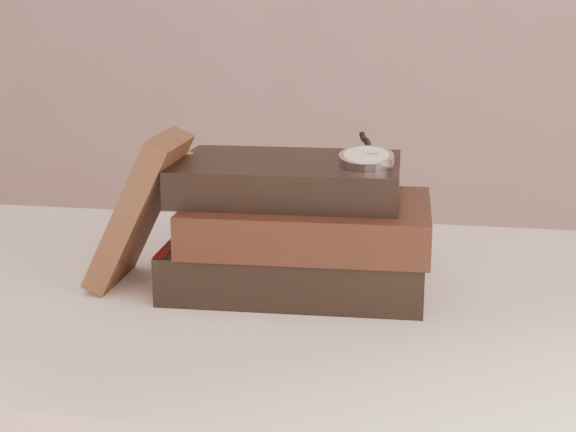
# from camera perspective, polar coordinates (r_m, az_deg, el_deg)

# --- Properties ---
(table) EXTENTS (1.00, 0.60, 0.75)m
(table) POSITION_cam_1_polar(r_m,az_deg,el_deg) (0.96, -5.46, -9.83)
(table) COLOR silver
(table) RESTS_ON ground
(book_stack) EXTENTS (0.28, 0.20, 0.13)m
(book_stack) POSITION_cam_1_polar(r_m,az_deg,el_deg) (0.91, 0.72, -0.81)
(book_stack) COLOR black
(book_stack) RESTS_ON table
(journal) EXTENTS (0.10, 0.11, 0.16)m
(journal) POSITION_cam_1_polar(r_m,az_deg,el_deg) (0.92, -9.80, 0.44)
(journal) COLOR #3A2316
(journal) RESTS_ON table
(pocket_watch) EXTENTS (0.06, 0.16, 0.02)m
(pocket_watch) POSITION_cam_1_polar(r_m,az_deg,el_deg) (0.88, 5.20, 3.87)
(pocket_watch) COLOR silver
(pocket_watch) RESTS_ON book_stack
(eyeglasses) EXTENTS (0.12, 0.13, 0.05)m
(eyeglasses) POSITION_cam_1_polar(r_m,az_deg,el_deg) (1.01, -4.03, 1.48)
(eyeglasses) COLOR silver
(eyeglasses) RESTS_ON book_stack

